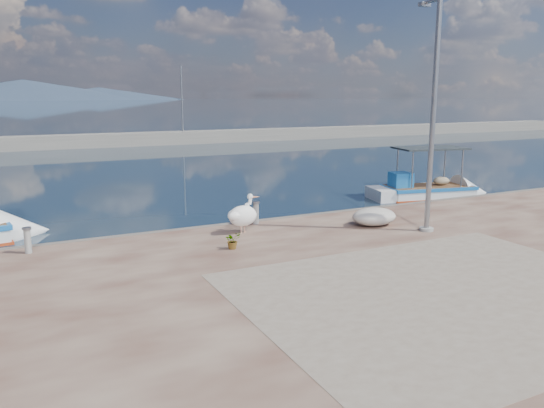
{
  "coord_description": "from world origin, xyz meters",
  "views": [
    {
      "loc": [
        -7.25,
        -10.96,
        4.68
      ],
      "look_at": [
        0.0,
        3.8,
        1.3
      ],
      "focal_mm": 35.0,
      "sensor_mm": 36.0,
      "label": 1
    }
  ],
  "objects_px": {
    "lamp_post": "(432,125)",
    "pelican": "(243,215)",
    "bollard_near": "(256,212)",
    "boat_right": "(426,193)"
  },
  "relations": [
    {
      "from": "bollard_near",
      "to": "boat_right",
      "type": "bearing_deg",
      "value": 16.89
    },
    {
      "from": "pelican",
      "to": "lamp_post",
      "type": "bearing_deg",
      "value": -43.8
    },
    {
      "from": "boat_right",
      "to": "lamp_post",
      "type": "xyz_separation_m",
      "value": [
        -5.7,
        -6.24,
        3.58
      ]
    },
    {
      "from": "boat_right",
      "to": "bollard_near",
      "type": "relative_size",
      "value": 7.84
    },
    {
      "from": "boat_right",
      "to": "lamp_post",
      "type": "bearing_deg",
      "value": -120.65
    },
    {
      "from": "lamp_post",
      "to": "pelican",
      "type": "bearing_deg",
      "value": 156.72
    },
    {
      "from": "lamp_post",
      "to": "bollard_near",
      "type": "relative_size",
      "value": 9.23
    },
    {
      "from": "pelican",
      "to": "lamp_post",
      "type": "relative_size",
      "value": 0.18
    },
    {
      "from": "pelican",
      "to": "bollard_near",
      "type": "bearing_deg",
      "value": 26.3
    },
    {
      "from": "boat_right",
      "to": "pelican",
      "type": "bearing_deg",
      "value": -148.37
    }
  ]
}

